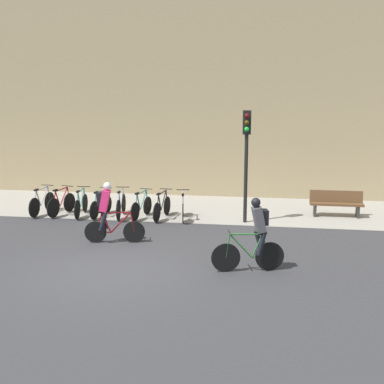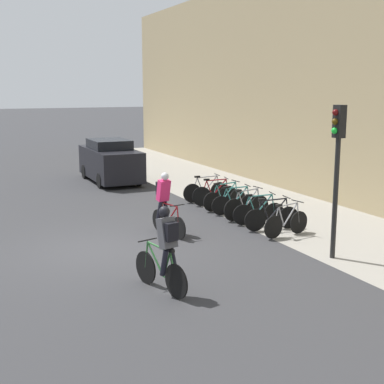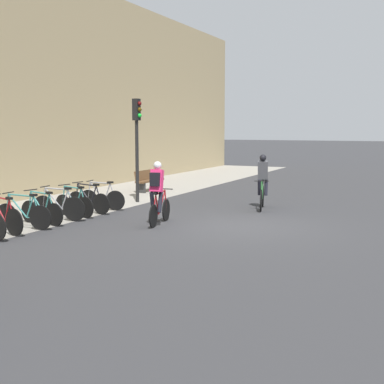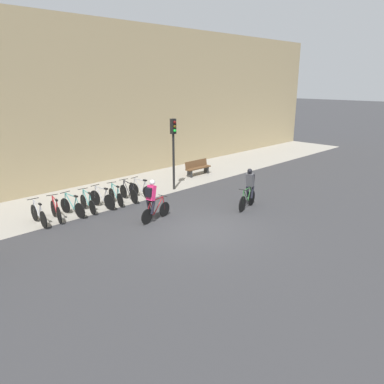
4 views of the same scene
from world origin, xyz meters
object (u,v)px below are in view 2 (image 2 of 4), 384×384
parked_bike_4 (246,206)px  parked_car (110,161)px  parked_bike_1 (215,194)px  parked_bike_3 (235,203)px  parked_bike_0 (206,191)px  parked_bike_2 (225,198)px  cyclist_grey (165,248)px  parked_bike_6 (272,217)px  parked_bike_7 (286,222)px  parked_bike_5 (259,212)px  traffic_light_pole (337,154)px  cyclist_pink (165,201)px

parked_bike_4 → parked_car: parked_car is taller
parked_bike_1 → parked_bike_3: bearing=-0.1°
parked_bike_0 → parked_bike_2: parked_bike_0 is taller
parked_bike_0 → parked_bike_1: 0.72m
cyclist_grey → parked_bike_6: (-3.25, 4.63, -0.55)m
parked_bike_6 → parked_bike_7: bearing=0.1°
parked_bike_3 → parked_bike_5: size_ratio=1.01×
parked_bike_3 → parked_bike_0: bearing=180.0°
parked_bike_3 → parked_bike_7: size_ratio=1.02×
parked_bike_6 → traffic_light_pole: size_ratio=0.46×
parked_bike_5 → parked_bike_6: size_ratio=0.95×
parked_bike_1 → parked_bike_3: (1.45, -0.00, -0.02)m
parked_bike_0 → parked_bike_2: (1.45, -0.00, -0.01)m
parked_bike_1 → parked_bike_3: 1.45m
parked_bike_5 → cyclist_pink: bearing=-94.1°
parked_bike_1 → parked_bike_7: bearing=-0.0°
cyclist_grey → parked_bike_1: 8.30m
parked_bike_4 → parked_bike_2: bearing=-180.0°
parked_bike_6 → parked_bike_0: bearing=180.0°
parked_bike_3 → parked_bike_1: bearing=179.9°
parked_bike_1 → parked_bike_4: bearing=-0.0°
cyclist_grey → parked_car: 13.39m
parked_bike_1 → parked_bike_4: (2.18, -0.00, 0.01)m
parked_car → parked_bike_2: bearing=15.6°
parked_bike_5 → parked_bike_7: bearing=0.0°
cyclist_pink → parked_bike_6: bearing=72.4°
cyclist_grey → traffic_light_pole: (-0.42, 4.52, 1.60)m
parked_bike_2 → parked_bike_5: size_ratio=1.06×
parked_bike_2 → parked_bike_7: bearing=0.0°
parked_bike_4 → parked_bike_7: size_ratio=1.08×
parked_bike_4 → parked_bike_5: bearing=-0.1°
cyclist_grey → parked_bike_2: (-6.14, 4.63, -0.55)m
cyclist_grey → parked_bike_5: 6.12m
parked_bike_0 → parked_bike_5: 3.62m
parked_bike_0 → parked_bike_1: (0.72, 0.00, -0.00)m
parked_bike_4 → traffic_light_pole: 4.78m
cyclist_pink → parked_bike_4: 3.05m
parked_bike_5 → parked_car: size_ratio=0.37×
parked_bike_3 → traffic_light_pole: size_ratio=0.44×
traffic_light_pole → parked_car: 12.93m
parked_bike_7 → parked_car: 10.78m
cyclist_grey → parked_bike_4: 6.61m
parked_bike_4 → parked_bike_5: (0.72, -0.00, -0.02)m
cyclist_pink → parked_bike_2: cyclist_pink is taller
parked_bike_3 → parked_car: 7.95m
parked_bike_0 → traffic_light_pole: size_ratio=0.47×
cyclist_grey → parked_bike_6: size_ratio=1.05×
cyclist_pink → cyclist_grey: 4.51m
parked_bike_6 → parked_bike_7: size_ratio=1.07×
parked_bike_5 → parked_bike_7: size_ratio=1.01×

